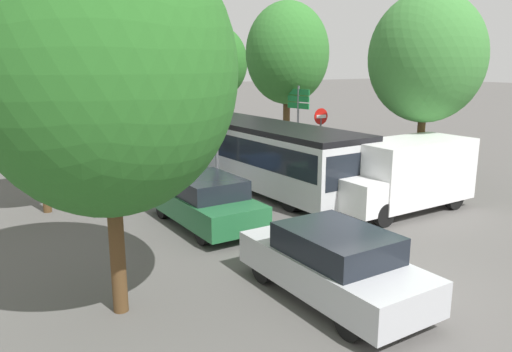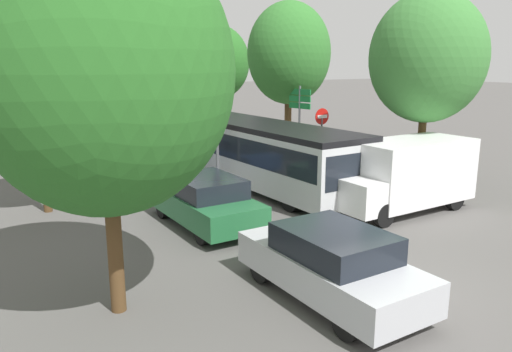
{
  "view_description": "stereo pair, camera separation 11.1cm",
  "coord_description": "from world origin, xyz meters",
  "px_view_note": "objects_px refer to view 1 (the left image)",
  "views": [
    {
      "loc": [
        -7.63,
        -7.18,
        4.78
      ],
      "look_at": [
        0.2,
        6.22,
        1.2
      ],
      "focal_mm": 35.0,
      "sensor_mm": 36.0,
      "label": 1
    },
    {
      "loc": [
        -7.53,
        -7.24,
        4.78
      ],
      "look_at": [
        0.2,
        6.22,
        1.2
      ],
      "focal_mm": 35.0,
      "sensor_mm": 36.0,
      "label": 2
    }
  ],
  "objects_px": {
    "city_bus_rear": "(36,98)",
    "queued_car_red": "(106,144)",
    "queued_car_black": "(83,133)",
    "direction_sign_post": "(298,107)",
    "queued_car_navy": "(65,122)",
    "white_van": "(406,173)",
    "tree_left_near": "(107,79)",
    "tree_right_mid": "(287,56)",
    "queued_car_blue": "(146,166)",
    "tree_left_mid": "(33,76)",
    "tree_right_near": "(426,61)",
    "queued_car_silver": "(333,263)",
    "queued_car_green": "(205,201)",
    "traffic_light": "(217,125)",
    "articulated_bus": "(218,139)",
    "no_entry_sign": "(321,130)",
    "tree_left_far": "(14,80)",
    "tree_right_far": "(216,62)"
  },
  "relations": [
    {
      "from": "articulated_bus",
      "to": "no_entry_sign",
      "type": "bearing_deg",
      "value": 52.0
    },
    {
      "from": "articulated_bus",
      "to": "city_bus_rear",
      "type": "distance_m",
      "value": 31.51
    },
    {
      "from": "white_van",
      "to": "queued_car_silver",
      "type": "bearing_deg",
      "value": 29.41
    },
    {
      "from": "traffic_light",
      "to": "white_van",
      "type": "bearing_deg",
      "value": 21.56
    },
    {
      "from": "city_bus_rear",
      "to": "tree_right_mid",
      "type": "distance_m",
      "value": 30.12
    },
    {
      "from": "queued_car_red",
      "to": "queued_car_navy",
      "type": "distance_m",
      "value": 11.59
    },
    {
      "from": "queued_car_green",
      "to": "white_van",
      "type": "xyz_separation_m",
      "value": [
        6.32,
        -1.8,
        0.48
      ]
    },
    {
      "from": "queued_car_red",
      "to": "traffic_light",
      "type": "height_order",
      "value": "traffic_light"
    },
    {
      "from": "queued_car_navy",
      "to": "traffic_light",
      "type": "height_order",
      "value": "traffic_light"
    },
    {
      "from": "queued_car_red",
      "to": "tree_right_mid",
      "type": "relative_size",
      "value": 0.57
    },
    {
      "from": "queued_car_navy",
      "to": "queued_car_red",
      "type": "bearing_deg",
      "value": 177.24
    },
    {
      "from": "queued_car_navy",
      "to": "tree_right_near",
      "type": "distance_m",
      "value": 25.55
    },
    {
      "from": "articulated_bus",
      "to": "direction_sign_post",
      "type": "distance_m",
      "value": 5.09
    },
    {
      "from": "traffic_light",
      "to": "tree_right_near",
      "type": "relative_size",
      "value": 0.47
    },
    {
      "from": "no_entry_sign",
      "to": "tree_left_mid",
      "type": "bearing_deg",
      "value": -88.93
    },
    {
      "from": "queued_car_blue",
      "to": "white_van",
      "type": "xyz_separation_m",
      "value": [
        6.1,
        -7.96,
        0.54
      ]
    },
    {
      "from": "queued_car_silver",
      "to": "traffic_light",
      "type": "bearing_deg",
      "value": -13.66
    },
    {
      "from": "white_van",
      "to": "tree_left_near",
      "type": "bearing_deg",
      "value": 8.88
    },
    {
      "from": "city_bus_rear",
      "to": "tree_right_mid",
      "type": "height_order",
      "value": "tree_right_mid"
    },
    {
      "from": "tree_left_mid",
      "to": "tree_right_near",
      "type": "bearing_deg",
      "value": -18.73
    },
    {
      "from": "tree_right_far",
      "to": "white_van",
      "type": "bearing_deg",
      "value": -97.9
    },
    {
      "from": "city_bus_rear",
      "to": "tree_right_near",
      "type": "height_order",
      "value": "tree_right_near"
    },
    {
      "from": "queued_car_silver",
      "to": "tree_right_mid",
      "type": "distance_m",
      "value": 17.91
    },
    {
      "from": "queued_car_navy",
      "to": "tree_left_far",
      "type": "relative_size",
      "value": 0.68
    },
    {
      "from": "queued_car_silver",
      "to": "queued_car_black",
      "type": "relative_size",
      "value": 1.1
    },
    {
      "from": "queued_car_navy",
      "to": "direction_sign_post",
      "type": "height_order",
      "value": "direction_sign_post"
    },
    {
      "from": "city_bus_rear",
      "to": "queued_car_red",
      "type": "bearing_deg",
      "value": -176.53
    },
    {
      "from": "queued_car_blue",
      "to": "tree_right_near",
      "type": "xyz_separation_m",
      "value": [
        8.32,
        -6.48,
        4.09
      ]
    },
    {
      "from": "queued_car_red",
      "to": "white_van",
      "type": "distance_m",
      "value": 15.05
    },
    {
      "from": "queued_car_green",
      "to": "tree_left_far",
      "type": "relative_size",
      "value": 0.75
    },
    {
      "from": "queued_car_black",
      "to": "no_entry_sign",
      "type": "bearing_deg",
      "value": -153.4
    },
    {
      "from": "city_bus_rear",
      "to": "tree_left_far",
      "type": "bearing_deg",
      "value": 175.13
    },
    {
      "from": "white_van",
      "to": "tree_left_mid",
      "type": "height_order",
      "value": "tree_left_mid"
    },
    {
      "from": "tree_right_near",
      "to": "queued_car_black",
      "type": "bearing_deg",
      "value": 115.64
    },
    {
      "from": "direction_sign_post",
      "to": "tree_right_near",
      "type": "height_order",
      "value": "tree_right_near"
    },
    {
      "from": "queued_car_navy",
      "to": "tree_left_near",
      "type": "xyz_separation_m",
      "value": [
        -3.71,
        -27.26,
        3.77
      ]
    },
    {
      "from": "queued_car_blue",
      "to": "tree_right_near",
      "type": "bearing_deg",
      "value": -130.18
    },
    {
      "from": "city_bus_rear",
      "to": "tree_right_near",
      "type": "xyz_separation_m",
      "value": [
        8.42,
        -38.26,
        3.36
      ]
    },
    {
      "from": "queued_car_black",
      "to": "white_van",
      "type": "relative_size",
      "value": 0.78
    },
    {
      "from": "tree_left_mid",
      "to": "tree_left_near",
      "type": "bearing_deg",
      "value": -87.57
    },
    {
      "from": "queued_car_black",
      "to": "direction_sign_post",
      "type": "height_order",
      "value": "direction_sign_post"
    },
    {
      "from": "no_entry_sign",
      "to": "direction_sign_post",
      "type": "bearing_deg",
      "value": 160.65
    },
    {
      "from": "queued_car_navy",
      "to": "tree_left_mid",
      "type": "xyz_separation_m",
      "value": [
        -4.03,
        -19.55,
        3.63
      ]
    },
    {
      "from": "queued_car_navy",
      "to": "white_van",
      "type": "height_order",
      "value": "white_van"
    },
    {
      "from": "queued_car_blue",
      "to": "tree_left_mid",
      "type": "xyz_separation_m",
      "value": [
        -4.12,
        -2.26,
        3.63
      ]
    },
    {
      "from": "articulated_bus",
      "to": "tree_left_far",
      "type": "height_order",
      "value": "tree_left_far"
    },
    {
      "from": "queued_car_red",
      "to": "tree_left_near",
      "type": "xyz_separation_m",
      "value": [
        -3.61,
        -15.67,
        3.7
      ]
    },
    {
      "from": "white_van",
      "to": "direction_sign_post",
      "type": "bearing_deg",
      "value": -106.06
    },
    {
      "from": "queued_car_silver",
      "to": "no_entry_sign",
      "type": "height_order",
      "value": "no_entry_sign"
    },
    {
      "from": "tree_left_mid",
      "to": "tree_left_far",
      "type": "distance_m",
      "value": 8.41
    }
  ]
}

